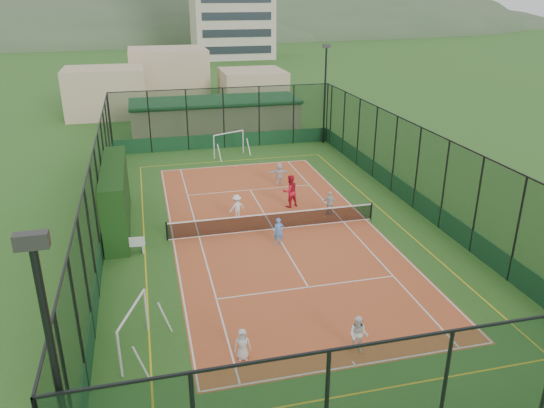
{
  "coord_description": "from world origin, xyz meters",
  "views": [
    {
      "loc": [
        -6.47,
        -25.89,
        12.22
      ],
      "look_at": [
        0.1,
        0.75,
        1.2
      ],
      "focal_mm": 35.0,
      "sensor_mm": 36.0,
      "label": 1
    }
  ],
  "objects_px": {
    "child_near_right": "(358,335)",
    "floodlight_ne": "(325,95)",
    "futsal_goal_near": "(134,331)",
    "child_near_left": "(242,344)",
    "clubhouse": "(215,117)",
    "child_far_left": "(237,207)",
    "coach": "(290,191)",
    "futsal_goal_far": "(229,144)",
    "child_near_mid": "(279,231)",
    "child_far_right": "(330,203)",
    "white_bench": "(127,244)",
    "child_far_back": "(279,174)"
  },
  "relations": [
    {
      "from": "child_near_right",
      "to": "floodlight_ne",
      "type": "bearing_deg",
      "value": 108.21
    },
    {
      "from": "futsal_goal_near",
      "to": "child_near_left",
      "type": "relative_size",
      "value": 2.29
    },
    {
      "from": "clubhouse",
      "to": "child_near_right",
      "type": "relative_size",
      "value": 10.35
    },
    {
      "from": "floodlight_ne",
      "to": "child_far_left",
      "type": "xyz_separation_m",
      "value": [
        -10.29,
        -14.7,
        -3.38
      ]
    },
    {
      "from": "floodlight_ne",
      "to": "clubhouse",
      "type": "bearing_deg",
      "value": 147.88
    },
    {
      "from": "clubhouse",
      "to": "child_far_left",
      "type": "height_order",
      "value": "clubhouse"
    },
    {
      "from": "clubhouse",
      "to": "coach",
      "type": "distance_m",
      "value": 19.11
    },
    {
      "from": "futsal_goal_near",
      "to": "child_far_left",
      "type": "xyz_separation_m",
      "value": [
        5.78,
        11.12,
        -0.16
      ]
    },
    {
      "from": "futsal_goal_far",
      "to": "child_near_right",
      "type": "height_order",
      "value": "futsal_goal_far"
    },
    {
      "from": "child_near_mid",
      "to": "child_far_right",
      "type": "bearing_deg",
      "value": 41.33
    },
    {
      "from": "floodlight_ne",
      "to": "child_far_left",
      "type": "bearing_deg",
      "value": -125.0
    },
    {
      "from": "futsal_goal_far",
      "to": "child_near_mid",
      "type": "bearing_deg",
      "value": -115.14
    },
    {
      "from": "white_bench",
      "to": "coach",
      "type": "distance_m",
      "value": 10.41
    },
    {
      "from": "floodlight_ne",
      "to": "white_bench",
      "type": "xyz_separation_m",
      "value": [
        -16.4,
        -17.67,
        -3.64
      ]
    },
    {
      "from": "child_near_right",
      "to": "futsal_goal_far",
      "type": "bearing_deg",
      "value": 125.58
    },
    {
      "from": "futsal_goal_near",
      "to": "child_far_right",
      "type": "xyz_separation_m",
      "value": [
        11.18,
        10.42,
        -0.17
      ]
    },
    {
      "from": "child_near_mid",
      "to": "child_far_back",
      "type": "height_order",
      "value": "child_far_back"
    },
    {
      "from": "clubhouse",
      "to": "white_bench",
      "type": "xyz_separation_m",
      "value": [
        -7.8,
        -23.07,
        -1.09
      ]
    },
    {
      "from": "white_bench",
      "to": "child_near_mid",
      "type": "distance_m",
      "value": 7.66
    },
    {
      "from": "child_near_mid",
      "to": "child_near_right",
      "type": "relative_size",
      "value": 0.97
    },
    {
      "from": "child_near_right",
      "to": "child_far_back",
      "type": "distance_m",
      "value": 18.3
    },
    {
      "from": "child_near_left",
      "to": "child_far_left",
      "type": "xyz_separation_m",
      "value": [
        2.07,
        12.45,
        0.13
      ]
    },
    {
      "from": "coach",
      "to": "child_far_right",
      "type": "bearing_deg",
      "value": 121.98
    },
    {
      "from": "floodlight_ne",
      "to": "child_far_back",
      "type": "bearing_deg",
      "value": -123.96
    },
    {
      "from": "futsal_goal_far",
      "to": "coach",
      "type": "height_order",
      "value": "coach"
    },
    {
      "from": "white_bench",
      "to": "futsal_goal_near",
      "type": "relative_size",
      "value": 0.62
    },
    {
      "from": "clubhouse",
      "to": "futsal_goal_near",
      "type": "height_order",
      "value": "clubhouse"
    },
    {
      "from": "clubhouse",
      "to": "coach",
      "type": "xyz_separation_m",
      "value": [
        1.78,
        -19.01,
        -0.56
      ]
    },
    {
      "from": "child_near_right",
      "to": "child_far_right",
      "type": "xyz_separation_m",
      "value": [
        3.34,
        12.37,
        -0.01
      ]
    },
    {
      "from": "futsal_goal_near",
      "to": "child_far_back",
      "type": "relative_size",
      "value": 1.86
    },
    {
      "from": "white_bench",
      "to": "child_near_left",
      "type": "xyz_separation_m",
      "value": [
        4.03,
        -9.49,
        0.13
      ]
    },
    {
      "from": "floodlight_ne",
      "to": "coach",
      "type": "height_order",
      "value": "floodlight_ne"
    },
    {
      "from": "clubhouse",
      "to": "futsal_goal_near",
      "type": "relative_size",
      "value": 5.44
    },
    {
      "from": "coach",
      "to": "child_far_back",
      "type": "bearing_deg",
      "value": -110.75
    },
    {
      "from": "floodlight_ne",
      "to": "futsal_goal_near",
      "type": "distance_m",
      "value": 30.59
    },
    {
      "from": "clubhouse",
      "to": "coach",
      "type": "bearing_deg",
      "value": -84.66
    },
    {
      "from": "child_near_left",
      "to": "floodlight_ne",
      "type": "bearing_deg",
      "value": 68.54
    },
    {
      "from": "futsal_goal_far",
      "to": "child_far_back",
      "type": "height_order",
      "value": "futsal_goal_far"
    },
    {
      "from": "child_near_right",
      "to": "coach",
      "type": "height_order",
      "value": "coach"
    },
    {
      "from": "floodlight_ne",
      "to": "futsal_goal_near",
      "type": "relative_size",
      "value": 2.95
    },
    {
      "from": "white_bench",
      "to": "futsal_goal_far",
      "type": "xyz_separation_m",
      "value": [
        7.78,
        15.69,
        0.44
      ]
    },
    {
      "from": "child_near_left",
      "to": "white_bench",
      "type": "bearing_deg",
      "value": 116.07
    },
    {
      "from": "white_bench",
      "to": "child_far_back",
      "type": "distance_m",
      "value": 12.85
    },
    {
      "from": "floodlight_ne",
      "to": "child_far_back",
      "type": "xyz_separation_m",
      "value": [
        -6.43,
        -9.55,
        -3.36
      ]
    },
    {
      "from": "futsal_goal_far",
      "to": "child_near_right",
      "type": "distance_m",
      "value": 25.79
    },
    {
      "from": "floodlight_ne",
      "to": "white_bench",
      "type": "bearing_deg",
      "value": -132.87
    },
    {
      "from": "child_far_right",
      "to": "child_far_left",
      "type": "bearing_deg",
      "value": 15.97
    },
    {
      "from": "futsal_goal_near",
      "to": "child_near_right",
      "type": "height_order",
      "value": "futsal_goal_near"
    },
    {
      "from": "white_bench",
      "to": "child_near_left",
      "type": "relative_size",
      "value": 1.42
    },
    {
      "from": "futsal_goal_near",
      "to": "coach",
      "type": "xyz_separation_m",
      "value": [
        9.25,
        12.21,
        0.11
      ]
    }
  ]
}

